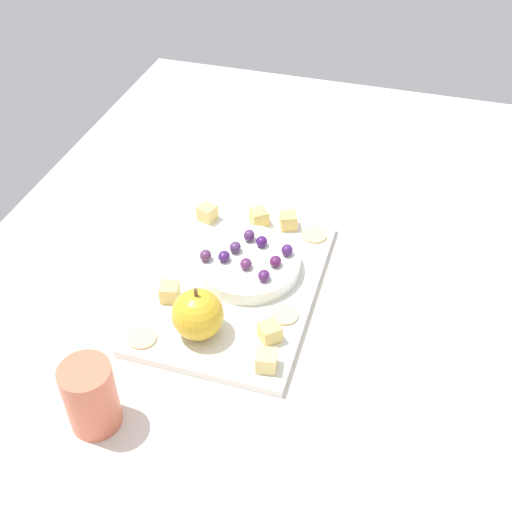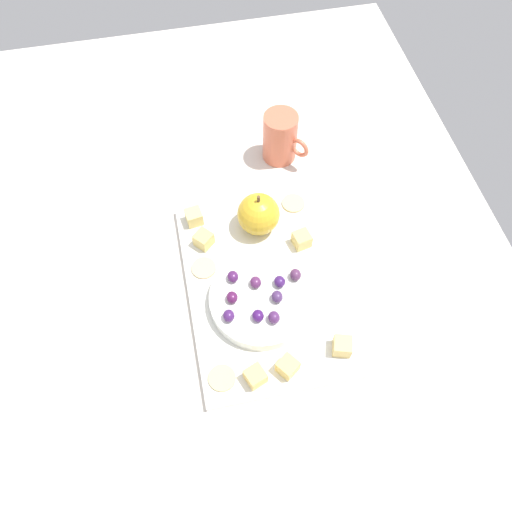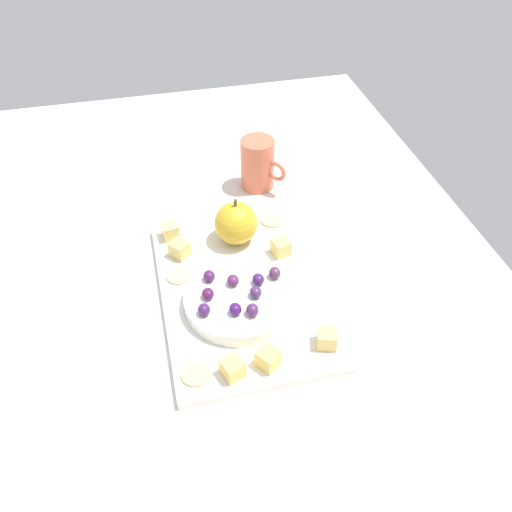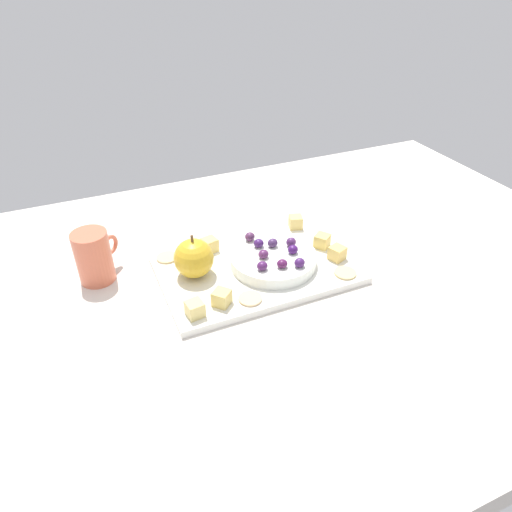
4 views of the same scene
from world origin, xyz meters
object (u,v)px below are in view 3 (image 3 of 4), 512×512
object	(u,v)px
platter	(240,292)
grape_0	(209,276)
cracker_0	(196,374)
cracker_2	(179,275)
serving_dish	(239,299)
cup	(258,164)
cheese_cube_3	(327,338)
grape_8	(208,294)
grape_4	(235,309)
cheese_cube_1	(268,358)
cheese_cube_4	(281,247)
cracker_1	(272,220)
grape_1	(233,280)
cheese_cube_5	(170,231)
cheese_cube_0	(180,249)
grape_5	(252,310)
cheese_cube_2	(233,368)
grape_3	(256,292)
grape_6	(276,275)
apple_whole	(236,223)
grape_2	(204,310)

from	to	relation	value
platter	grape_0	xyz separation A→B (cm)	(0.78, 4.55, 3.77)
cracker_0	cracker_2	distance (cm)	18.93
serving_dish	cup	world-z (taller)	cup
cheese_cube_3	grape_8	xyz separation A→B (cm)	(10.50, 14.79, 1.72)
grape_0	grape_4	bearing A→B (deg)	-161.37
cheese_cube_1	cheese_cube_4	world-z (taller)	same
cracker_1	grape_1	size ratio (longest dim) A/B	2.08
grape_4	grape_1	bearing A→B (deg)	-8.17
cheese_cube_5	cracker_2	size ratio (longest dim) A/B	0.66
grape_8	cracker_0	bearing A→B (deg)	161.83
cheese_cube_0	cheese_cube_5	bearing A→B (deg)	10.60
grape_5	cup	distance (cm)	36.41
cheese_cube_2	grape_3	bearing A→B (deg)	-27.47
serving_dish	cracker_0	size ratio (longest dim) A/B	4.00
cheese_cube_4	grape_1	world-z (taller)	grape_1
grape_1	grape_3	size ratio (longest dim) A/B	1.00
cheese_cube_2	grape_6	world-z (taller)	grape_6
apple_whole	cup	size ratio (longest dim) A/B	0.73
cheese_cube_2	cheese_cube_5	distance (cm)	30.20
apple_whole	cup	bearing A→B (deg)	-25.16
cracker_1	grape_2	distance (cm)	25.87
cheese_cube_2	grape_3	size ratio (longest dim) A/B	1.37
cracker_0	grape_8	size ratio (longest dim) A/B	2.08
cheese_cube_2	cheese_cube_4	size ratio (longest dim) A/B	1.00
cheese_cube_4	grape_0	xyz separation A→B (cm)	(-5.57, 12.81, 1.74)
platter	serving_dish	distance (cm)	3.73
cheese_cube_5	grape_5	size ratio (longest dim) A/B	1.37
cheese_cube_1	cup	size ratio (longest dim) A/B	0.27
grape_8	cup	bearing A→B (deg)	-25.94
grape_0	cracker_2	bearing A→B (deg)	45.86
cheese_cube_1	apple_whole	bearing A→B (deg)	-2.48
cup	grape_8	bearing A→B (deg)	154.06
platter	cheese_cube_2	size ratio (longest dim) A/B	13.43
grape_2	cheese_cube_3	bearing A→B (deg)	-115.49
grape_5	cracker_1	bearing A→B (deg)	-21.49
grape_2	grape_5	xyz separation A→B (cm)	(-1.68, -6.62, 0.05)
cheese_cube_5	grape_2	distance (cm)	20.68
cup	grape_5	bearing A→B (deg)	165.21
cheese_cube_3	grape_4	world-z (taller)	grape_4
cheese_cube_4	cheese_cube_5	world-z (taller)	same
grape_3	cheese_cube_0	bearing A→B (deg)	34.37
cheese_cube_3	cheese_cube_2	bearing A→B (deg)	97.65
grape_1	grape_5	bearing A→B (deg)	-167.24
cheese_cube_3	cracker_1	xyz separation A→B (cm)	(28.14, 0.45, -1.14)
grape_0	grape_1	bearing A→B (deg)	-116.97
grape_1	platter	bearing A→B (deg)	-53.86
apple_whole	cheese_cube_4	size ratio (longest dim) A/B	2.69
cracker_1	grape_6	distance (cm)	16.94
cheese_cube_3	grape_5	bearing A→B (deg)	57.52
apple_whole	grape_8	world-z (taller)	apple_whole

